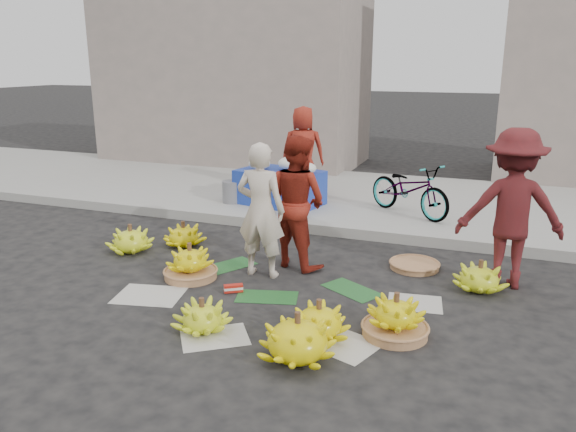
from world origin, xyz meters
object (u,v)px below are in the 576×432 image
(banana_bunch_4, at_px, (396,318))
(vendor_cream, at_px, (261,210))
(bicycle, at_px, (410,189))
(banana_bunch_0, at_px, (190,263))
(flower_table, at_px, (280,185))

(banana_bunch_4, xyz_separation_m, vendor_cream, (-1.74, 0.96, 0.61))
(vendor_cream, xyz_separation_m, bicycle, (1.26, 2.85, -0.26))
(banana_bunch_4, relative_size, bicycle, 0.39)
(banana_bunch_0, height_order, vendor_cream, vendor_cream)
(banana_bunch_4, distance_m, bicycle, 3.85)
(flower_table, bearing_deg, banana_bunch_4, -42.67)
(vendor_cream, relative_size, bicycle, 1.02)
(flower_table, height_order, bicycle, bicycle)
(banana_bunch_4, bearing_deg, vendor_cream, 151.12)
(bicycle, bearing_deg, banana_bunch_4, -139.48)
(vendor_cream, relative_size, flower_table, 1.05)
(banana_bunch_0, relative_size, vendor_cream, 0.38)
(flower_table, bearing_deg, vendor_cream, -60.40)
(banana_bunch_0, height_order, banana_bunch_4, banana_bunch_0)
(banana_bunch_0, relative_size, flower_table, 0.40)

